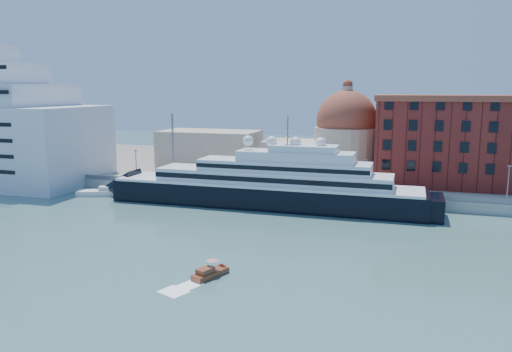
% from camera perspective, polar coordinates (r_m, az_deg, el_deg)
% --- Properties ---
extents(ground, '(400.00, 400.00, 0.00)m').
position_cam_1_polar(ground, '(97.50, -7.43, -6.10)').
color(ground, '#386261').
rests_on(ground, ground).
extents(quay, '(180.00, 10.00, 2.50)m').
position_cam_1_polar(quay, '(127.98, -1.10, -1.58)').
color(quay, gray).
rests_on(quay, ground).
extents(land, '(260.00, 72.00, 2.00)m').
position_cam_1_polar(land, '(166.82, 3.34, 1.02)').
color(land, slate).
rests_on(land, ground).
extents(quay_fence, '(180.00, 0.10, 1.20)m').
position_cam_1_polar(quay_fence, '(123.44, -1.76, -1.14)').
color(quay_fence, slate).
rests_on(quay_fence, quay).
extents(superyacht, '(81.89, 11.35, 24.48)m').
position_cam_1_polar(superyacht, '(115.45, -0.21, -1.34)').
color(superyacht, black).
rests_on(superyacht, ground).
extents(service_barge, '(11.73, 7.15, 2.50)m').
position_cam_1_polar(service_barge, '(133.12, -17.34, -1.82)').
color(service_barge, white).
rests_on(service_barge, ground).
extents(water_taxi, '(4.11, 6.29, 2.84)m').
position_cam_1_polar(water_taxi, '(73.41, -5.33, -10.93)').
color(water_taxi, brown).
rests_on(water_taxi, ground).
extents(warehouse, '(43.00, 19.00, 23.25)m').
position_cam_1_polar(warehouse, '(138.18, 22.40, 3.79)').
color(warehouse, maroon).
rests_on(warehouse, land).
extents(church, '(66.00, 18.00, 25.50)m').
position_cam_1_polar(church, '(147.38, 4.17, 3.72)').
color(church, beige).
rests_on(church, land).
extents(lamp_posts, '(120.80, 2.40, 18.00)m').
position_cam_1_polar(lamp_posts, '(129.49, -6.69, 2.34)').
color(lamp_posts, slate).
rests_on(lamp_posts, quay).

